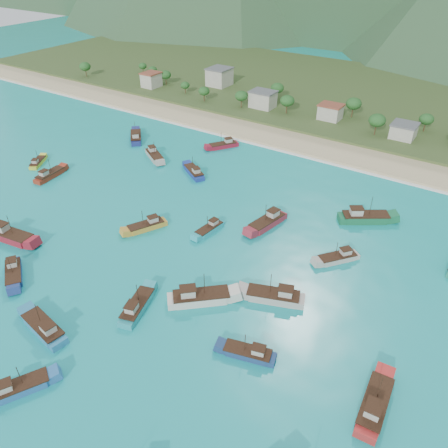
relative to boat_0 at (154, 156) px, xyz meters
The scene contains 26 objects.
ground 59.30m from the boat_0, 44.48° to the right, with size 600.00×600.00×0.00m, color #0D9081.
beach 56.51m from the boat_0, 41.52° to the left, with size 400.00×18.00×1.20m, color beige.
land 107.16m from the boat_0, 66.75° to the left, with size 400.00×110.00×2.40m, color #385123.
surf_line 50.71m from the boat_0, 33.46° to the left, with size 400.00×2.50×0.08m, color white.
village 77.66m from the boat_0, 52.93° to the left, with size 213.47×33.79×7.39m.
vegetation 74.93m from the boat_0, 55.54° to the left, with size 272.87×25.37×8.13m.
boat_0 is the anchor object (origin of this frame).
boat_3 51.53m from the boat_0, 16.16° to the right, with size 5.61×12.09×6.89m.
boat_4 71.70m from the boat_0, 14.56° to the right, with size 8.05×9.20×5.61m.
boat_5 45.96m from the boat_0, 32.07° to the right, with size 3.49×8.92×5.14m.
boat_7 53.30m from the boat_0, 88.36° to the right, with size 13.01×5.51×7.44m.
boat_8 73.49m from the boat_0, 30.25° to the right, with size 12.09×7.21×6.86m.
boat_11 68.83m from the boat_0, 51.72° to the right, with size 5.96×10.88×6.16m.
boat_12 40.84m from the boat_0, 51.65° to the right, with size 6.99×10.15×5.84m.
boat_13 84.10m from the boat_0, 37.94° to the right, with size 9.61×5.04×5.45m.
boat_14 17.83m from the boat_0, ahead, with size 10.16×7.78×5.96m.
boat_15 74.88m from the boat_0, 64.42° to the right, with size 11.61×5.03×6.63m.
boat_17 100.70m from the boat_0, 29.64° to the right, with size 4.20×11.86×6.89m.
boat_19 32.39m from the boat_0, 121.92° to the right, with size 4.13×10.39×5.98m.
boat_20 62.65m from the boat_0, 77.19° to the right, with size 10.08×8.13×5.99m.
boat_22 17.12m from the boat_0, 152.98° to the left, with size 10.43×10.78×6.84m.
boat_23 68.66m from the boat_0, 41.50° to the right, with size 11.69×11.05×7.34m.
boat_24 23.90m from the boat_0, 54.04° to the left, with size 8.08×10.07×5.97m.
boat_26 87.27m from the boat_0, 63.16° to the right, with size 7.30×10.14×5.87m.
boat_27 36.46m from the boat_0, 139.22° to the right, with size 6.39×8.35×4.89m.
boat_29 69.04m from the boat_0, ahead, with size 12.71×10.28×7.56m.
Camera 1 is at (48.05, -54.23, 60.91)m, focal length 35.00 mm.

